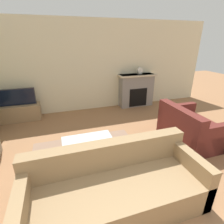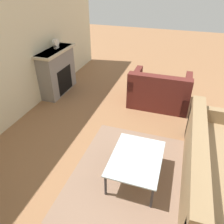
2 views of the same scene
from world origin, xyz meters
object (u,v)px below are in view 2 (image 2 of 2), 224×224
couch_loveseat (159,92)px  couch_sectional (216,173)px  coffee_table (136,159)px  mantel_clock (56,43)px

couch_loveseat → couch_sectional: bearing=116.3°
couch_sectional → couch_loveseat: bearing=26.3°
couch_sectional → coffee_table: bearing=97.8°
mantel_clock → coffee_table: bearing=-132.0°
couch_loveseat → coffee_table: 2.28m
coffee_table → mantel_clock: bearing=48.0°
couch_sectional → mantel_clock: bearing=59.7°
couch_loveseat → coffee_table: size_ratio=1.39×
couch_sectional → coffee_table: 1.08m
couch_sectional → couch_loveseat: size_ratio=1.79×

